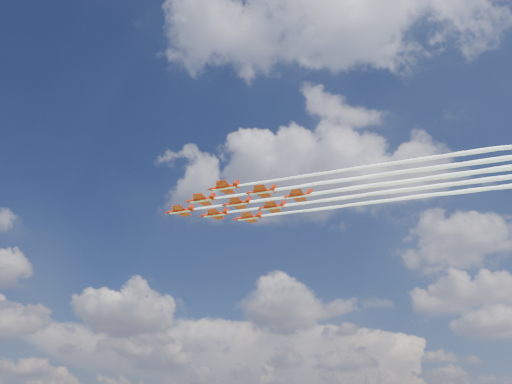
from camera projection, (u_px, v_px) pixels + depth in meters
The scene contains 9 objects.
jet_lead at pixel (360, 187), 157.87m from camera, with size 131.59×9.51×2.77m.
jet_row2_port at pixel (393, 174), 149.74m from camera, with size 131.59×9.51×2.77m.
jet_row2_starb at pixel (395, 191), 160.51m from camera, with size 131.59×9.51×2.77m.
jet_row3_port at pixel (429, 158), 141.61m from camera, with size 131.59×9.51×2.77m.
jet_row3_centre at pixel (429, 178), 152.38m from camera, with size 131.59×9.51×2.77m.
jet_row3_starb at pixel (429, 195), 163.16m from camera, with size 131.59×9.51×2.77m.
jet_row4_port at pixel (467, 164), 144.25m from camera, with size 131.59×9.51×2.77m.
jet_row4_starb at pixel (464, 183), 155.02m from camera, with size 131.59×9.51×2.77m.
jet_tail at pixel (503, 169), 146.89m from camera, with size 131.59×9.51×2.77m.
Camera 1 is at (42.73, -148.94, 6.66)m, focal length 35.00 mm.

